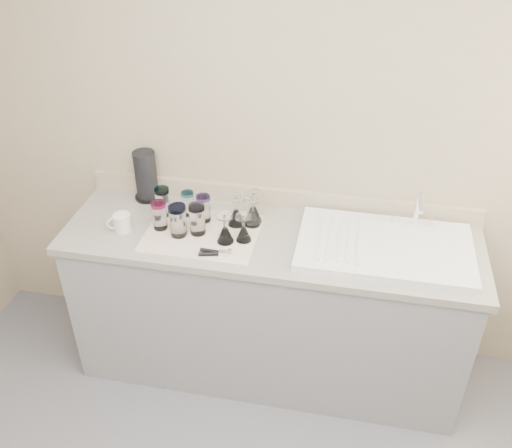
% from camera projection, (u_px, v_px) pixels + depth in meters
% --- Properties ---
extents(room_envelope, '(3.54, 3.50, 2.52)m').
position_uv_depth(room_envelope, '(191.00, 297.00, 1.45)').
color(room_envelope, '#56565C').
rests_on(room_envelope, ground).
extents(counter_unit, '(2.06, 0.62, 0.90)m').
position_uv_depth(counter_unit, '(269.00, 305.00, 3.05)').
color(counter_unit, gray).
rests_on(counter_unit, ground).
extents(sink_unit, '(0.82, 0.50, 0.22)m').
position_uv_depth(sink_unit, '(385.00, 246.00, 2.70)').
color(sink_unit, white).
rests_on(sink_unit, counter_unit).
extents(dish_towel, '(0.55, 0.42, 0.01)m').
position_uv_depth(dish_towel, '(202.00, 233.00, 2.81)').
color(dish_towel, white).
rests_on(dish_towel, counter_unit).
extents(tumbler_teal, '(0.08, 0.08, 0.15)m').
position_uv_depth(tumbler_teal, '(163.00, 202.00, 2.90)').
color(tumbler_teal, white).
rests_on(tumbler_teal, dish_towel).
extents(tumbler_cyan, '(0.07, 0.07, 0.13)m').
position_uv_depth(tumbler_cyan, '(188.00, 203.00, 2.91)').
color(tumbler_cyan, white).
rests_on(tumbler_cyan, dish_towel).
extents(tumbler_purple, '(0.07, 0.07, 0.14)m').
position_uv_depth(tumbler_purple, '(204.00, 208.00, 2.86)').
color(tumbler_purple, white).
rests_on(tumbler_purple, dish_towel).
extents(tumbler_magenta, '(0.07, 0.07, 0.15)m').
position_uv_depth(tumbler_magenta, '(159.00, 215.00, 2.80)').
color(tumbler_magenta, white).
rests_on(tumbler_magenta, dish_towel).
extents(tumbler_blue, '(0.08, 0.08, 0.16)m').
position_uv_depth(tumbler_blue, '(179.00, 220.00, 2.76)').
color(tumbler_blue, white).
rests_on(tumbler_blue, dish_towel).
extents(tumbler_lavender, '(0.08, 0.08, 0.16)m').
position_uv_depth(tumbler_lavender, '(197.00, 219.00, 2.76)').
color(tumbler_lavender, white).
rests_on(tumbler_lavender, dish_towel).
extents(tumbler_extra, '(0.08, 0.08, 0.16)m').
position_uv_depth(tumbler_extra, '(178.00, 221.00, 2.75)').
color(tumbler_extra, white).
rests_on(tumbler_extra, dish_towel).
extents(goblet_back_left, '(0.09, 0.09, 0.16)m').
position_uv_depth(goblet_back_left, '(236.00, 215.00, 2.84)').
color(goblet_back_left, white).
rests_on(goblet_back_left, dish_towel).
extents(goblet_back_right, '(0.09, 0.09, 0.15)m').
position_uv_depth(goblet_back_right, '(252.00, 215.00, 2.84)').
color(goblet_back_right, white).
rests_on(goblet_back_right, dish_towel).
extents(goblet_front_left, '(0.08, 0.08, 0.15)m').
position_uv_depth(goblet_front_left, '(225.00, 233.00, 2.72)').
color(goblet_front_left, white).
rests_on(goblet_front_left, dish_towel).
extents(goblet_front_right, '(0.08, 0.08, 0.14)m').
position_uv_depth(goblet_front_right, '(244.00, 232.00, 2.73)').
color(goblet_front_right, white).
rests_on(goblet_front_right, dish_towel).
extents(goblet_extra, '(0.09, 0.09, 0.16)m').
position_uv_depth(goblet_extra, '(253.00, 212.00, 2.86)').
color(goblet_extra, white).
rests_on(goblet_extra, dish_towel).
extents(can_opener, '(0.15, 0.06, 0.02)m').
position_uv_depth(can_opener, '(215.00, 253.00, 2.66)').
color(can_opener, silver).
rests_on(can_opener, dish_towel).
extents(white_mug, '(0.13, 0.11, 0.09)m').
position_uv_depth(white_mug, '(122.00, 223.00, 2.81)').
color(white_mug, silver).
rests_on(white_mug, counter_unit).
extents(paper_towel_roll, '(0.15, 0.15, 0.27)m').
position_uv_depth(paper_towel_roll, '(146.00, 176.00, 3.02)').
color(paper_towel_roll, black).
rests_on(paper_towel_roll, counter_unit).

